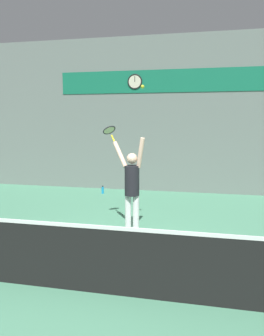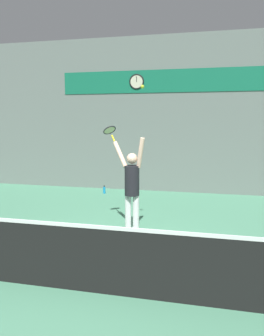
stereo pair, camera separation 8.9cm
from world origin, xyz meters
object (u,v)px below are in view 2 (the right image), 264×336
at_px(tennis_player, 132,185).
at_px(tennis_racket, 110,131).
at_px(scoreboard_clock, 137,82).
at_px(water_bottle, 104,190).
at_px(tennis_ball, 142,87).

height_order(tennis_player, tennis_racket, tennis_racket).
bearing_deg(scoreboard_clock, water_bottle, -140.52).
bearing_deg(water_bottle, tennis_ball, -61.31).
bearing_deg(water_bottle, scoreboard_clock, 39.48).
relative_size(scoreboard_clock, water_bottle, 1.89).
distance_m(scoreboard_clock, tennis_player, 4.94).
xyz_separation_m(scoreboard_clock, tennis_player, (0.81, -4.16, -2.55)).
bearing_deg(scoreboard_clock, tennis_racket, -86.39).
height_order(scoreboard_clock, tennis_ball, scoreboard_clock).
height_order(tennis_player, tennis_ball, tennis_ball).
bearing_deg(tennis_player, tennis_racket, 148.23).
relative_size(scoreboard_clock, tennis_racket, 1.29).
xyz_separation_m(tennis_player, water_bottle, (-1.70, 3.42, -0.90)).
bearing_deg(tennis_racket, scoreboard_clock, 93.61).
bearing_deg(tennis_ball, tennis_racket, 148.93).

